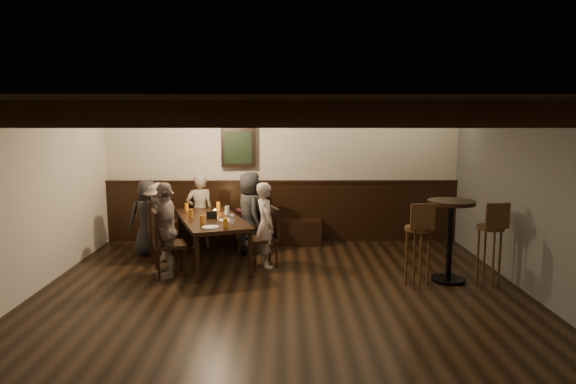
{
  "coord_description": "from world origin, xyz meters",
  "views": [
    {
      "loc": [
        0.03,
        -5.94,
        2.29
      ],
      "look_at": [
        0.09,
        1.3,
        1.24
      ],
      "focal_mm": 32.0,
      "sensor_mm": 36.0,
      "label": 1
    }
  ],
  "objects_px": {
    "person_bench_left": "(148,217)",
    "person_bench_right": "(251,213)",
    "person_right_near": "(250,213)",
    "bar_stool_right": "(489,254)",
    "chair_right_near": "(249,235)",
    "person_left_far": "(166,230)",
    "person_right_far": "(265,225)",
    "chair_right_far": "(264,249)",
    "dining_table": "(211,222)",
    "chair_left_near": "(162,242)",
    "chair_left_far": "(169,256)",
    "bar_stool_left": "(418,255)",
    "high_top_table": "(450,228)",
    "person_left_near": "(160,222)",
    "person_bench_centre": "(200,211)"
  },
  "relations": [
    {
      "from": "person_bench_centre",
      "to": "person_left_near",
      "type": "height_order",
      "value": "person_bench_centre"
    },
    {
      "from": "person_left_near",
      "to": "person_right_far",
      "type": "bearing_deg",
      "value": 59.04
    },
    {
      "from": "chair_left_far",
      "to": "person_bench_centre",
      "type": "relative_size",
      "value": 0.75
    },
    {
      "from": "bar_stool_left",
      "to": "bar_stool_right",
      "type": "height_order",
      "value": "same"
    },
    {
      "from": "person_bench_centre",
      "to": "chair_right_near",
      "type": "bearing_deg",
      "value": 140.23
    },
    {
      "from": "high_top_table",
      "to": "bar_stool_left",
      "type": "distance_m",
      "value": 0.63
    },
    {
      "from": "chair_right_near",
      "to": "bar_stool_right",
      "type": "relative_size",
      "value": 0.85
    },
    {
      "from": "high_top_table",
      "to": "bar_stool_left",
      "type": "relative_size",
      "value": 0.99
    },
    {
      "from": "chair_left_near",
      "to": "person_bench_centre",
      "type": "xyz_separation_m",
      "value": [
        0.48,
        0.8,
        0.35
      ]
    },
    {
      "from": "chair_right_far",
      "to": "bar_stool_left",
      "type": "distance_m",
      "value": 2.33
    },
    {
      "from": "person_right_near",
      "to": "bar_stool_right",
      "type": "distance_m",
      "value": 3.83
    },
    {
      "from": "chair_left_near",
      "to": "chair_right_near",
      "type": "bearing_deg",
      "value": 90.0
    },
    {
      "from": "bar_stool_right",
      "to": "person_right_near",
      "type": "bearing_deg",
      "value": 147.82
    },
    {
      "from": "person_left_far",
      "to": "chair_left_near",
      "type": "bearing_deg",
      "value": 178.14
    },
    {
      "from": "chair_right_near",
      "to": "person_left_near",
      "type": "distance_m",
      "value": 1.51
    },
    {
      "from": "high_top_table",
      "to": "person_bench_left",
      "type": "bearing_deg",
      "value": 162.35
    },
    {
      "from": "person_bench_centre",
      "to": "person_bench_right",
      "type": "bearing_deg",
      "value": 170.54
    },
    {
      "from": "chair_left_near",
      "to": "person_bench_left",
      "type": "xyz_separation_m",
      "value": [
        -0.32,
        0.37,
        0.33
      ]
    },
    {
      "from": "chair_left_far",
      "to": "person_left_far",
      "type": "xyz_separation_m",
      "value": [
        -0.03,
        -0.01,
        0.39
      ]
    },
    {
      "from": "person_left_near",
      "to": "person_left_far",
      "type": "xyz_separation_m",
      "value": [
        0.29,
        -0.85,
        0.06
      ]
    },
    {
      "from": "chair_right_near",
      "to": "bar_stool_left",
      "type": "height_order",
      "value": "bar_stool_left"
    },
    {
      "from": "high_top_table",
      "to": "bar_stool_right",
      "type": "height_order",
      "value": "bar_stool_right"
    },
    {
      "from": "chair_right_near",
      "to": "person_bench_left",
      "type": "height_order",
      "value": "person_bench_left"
    },
    {
      "from": "chair_right_near",
      "to": "person_right_near",
      "type": "bearing_deg",
      "value": -90.0
    },
    {
      "from": "chair_right_near",
      "to": "person_left_far",
      "type": "xyz_separation_m",
      "value": [
        -1.1,
        -1.33,
        0.39
      ]
    },
    {
      "from": "person_right_near",
      "to": "person_right_far",
      "type": "bearing_deg",
      "value": -180.0
    },
    {
      "from": "person_bench_right",
      "to": "bar_stool_right",
      "type": "bearing_deg",
      "value": 127.92
    },
    {
      "from": "dining_table",
      "to": "chair_left_far",
      "type": "xyz_separation_m",
      "value": [
        -0.53,
        -0.66,
        -0.37
      ]
    },
    {
      "from": "chair_right_near",
      "to": "person_bench_centre",
      "type": "relative_size",
      "value": 0.76
    },
    {
      "from": "chair_left_far",
      "to": "person_right_near",
      "type": "relative_size",
      "value": 0.71
    },
    {
      "from": "chair_right_near",
      "to": "chair_left_near",
      "type": "bearing_deg",
      "value": 90.0
    },
    {
      "from": "person_left_far",
      "to": "person_right_far",
      "type": "distance_m",
      "value": 1.5
    },
    {
      "from": "person_bench_right",
      "to": "person_left_near",
      "type": "height_order",
      "value": "person_left_near"
    },
    {
      "from": "chair_left_far",
      "to": "chair_right_far",
      "type": "xyz_separation_m",
      "value": [
        1.36,
        0.47,
        -0.02
      ]
    },
    {
      "from": "dining_table",
      "to": "chair_left_far",
      "type": "height_order",
      "value": "chair_left_far"
    },
    {
      "from": "person_right_far",
      "to": "chair_left_near",
      "type": "bearing_deg",
      "value": 58.54
    },
    {
      "from": "person_left_near",
      "to": "bar_stool_left",
      "type": "height_order",
      "value": "person_left_near"
    },
    {
      "from": "person_bench_left",
      "to": "chair_right_near",
      "type": "bearing_deg",
      "value": 164.48
    },
    {
      "from": "chair_right_near",
      "to": "person_bench_right",
      "type": "xyz_separation_m",
      "value": [
        0.02,
        0.48,
        0.3
      ]
    },
    {
      "from": "chair_left_near",
      "to": "chair_right_far",
      "type": "bearing_deg",
      "value": 58.0
    },
    {
      "from": "chair_right_near",
      "to": "chair_right_far",
      "type": "height_order",
      "value": "chair_right_near"
    },
    {
      "from": "chair_left_near",
      "to": "bar_stool_left",
      "type": "relative_size",
      "value": 0.85
    },
    {
      "from": "dining_table",
      "to": "person_right_near",
      "type": "xyz_separation_m",
      "value": [
        0.56,
        0.67,
        0.02
      ]
    },
    {
      "from": "chair_right_near",
      "to": "bar_stool_right",
      "type": "xyz_separation_m",
      "value": [
        3.43,
        -1.73,
        0.13
      ]
    },
    {
      "from": "person_bench_right",
      "to": "chair_right_far",
      "type": "bearing_deg",
      "value": 82.38
    },
    {
      "from": "person_bench_left",
      "to": "person_bench_right",
      "type": "height_order",
      "value": "person_bench_left"
    },
    {
      "from": "bar_stool_left",
      "to": "high_top_table",
      "type": "bearing_deg",
      "value": 20.75
    },
    {
      "from": "chair_right_near",
      "to": "person_left_far",
      "type": "relative_size",
      "value": 0.72
    },
    {
      "from": "person_left_far",
      "to": "chair_right_near",
      "type": "bearing_deg",
      "value": 121.46
    },
    {
      "from": "person_bench_left",
      "to": "person_bench_right",
      "type": "xyz_separation_m",
      "value": [
        1.7,
        0.59,
        -0.03
      ]
    }
  ]
}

